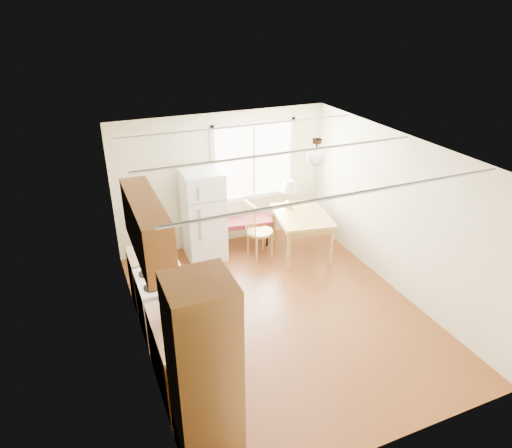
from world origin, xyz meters
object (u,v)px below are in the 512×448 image
bench (238,223)px  chair (255,226)px  dining_table (302,219)px  refrigerator (204,215)px

bench → chair: (0.15, -0.46, 0.11)m
dining_table → chair: (-0.86, 0.14, -0.04)m
refrigerator → bench: size_ratio=1.29×
bench → dining_table: bearing=-22.6°
refrigerator → chair: refrigerator is taller
refrigerator → dining_table: bearing=-16.0°
bench → chair: chair is taller
chair → bench: bearing=100.6°
bench → dining_table: dining_table is taller
refrigerator → chair: 0.93m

